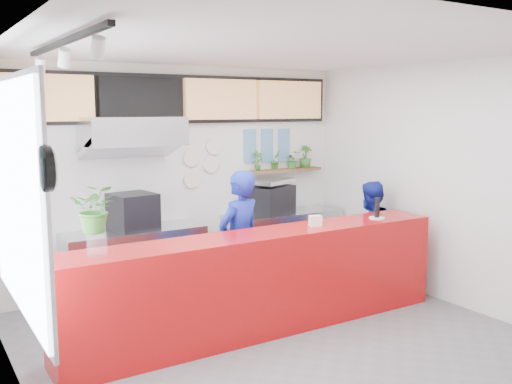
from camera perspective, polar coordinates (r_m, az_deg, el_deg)
name	(u,v)px	position (r m, az deg, el deg)	size (l,w,h in m)	color
floor	(283,343)	(6.17, 2.73, -14.82)	(5.00, 5.00, 0.00)	slate
ceiling	(285,49)	(5.70, 2.94, 14.11)	(5.00, 5.00, 0.00)	silver
wall_back	(181,176)	(7.91, -7.51, 1.56)	(5.00, 5.00, 0.00)	white
wall_left	(20,229)	(4.81, -22.54, -3.42)	(5.00, 5.00, 0.00)	white
wall_right	(451,184)	(7.44, 18.89, 0.75)	(5.00, 5.00, 0.00)	white
service_counter	(263,282)	(6.29, 0.67, -9.00)	(4.50, 0.60, 1.10)	#AF0C0D
cream_band	(180,95)	(7.85, -7.63, 9.55)	(5.00, 0.02, 0.80)	beige
prep_bench	(135,264)	(7.54, -11.99, -7.02)	(1.80, 0.60, 0.90)	#B2B5BA
panini_oven	(133,212)	(7.39, -12.20, -1.93)	(0.51, 0.51, 0.46)	black
extraction_hood	(132,131)	(7.24, -12.26, 5.98)	(1.20, 0.70, 0.35)	#B2B5BA
hood_lip	(133,147)	(7.25, -12.21, 4.40)	(1.20, 0.70, 0.08)	#B2B5BA
right_bench	(283,242)	(8.57, 2.69, -4.99)	(1.80, 0.60, 0.90)	#B2B5BA
espresso_machine	(271,200)	(8.32, 1.50, -0.78)	(0.64, 0.46, 0.41)	black
espresso_tray	(271,181)	(8.28, 1.51, 1.09)	(0.64, 0.44, 0.06)	silver
herb_shelf	(281,170)	(8.60, 2.53, 2.17)	(1.40, 0.18, 0.04)	brown
menu_board_far_left	(47,98)	(7.20, -20.21, 8.83)	(1.10, 0.10, 0.55)	tan
menu_board_mid_left	(141,99)	(7.52, -11.43, 9.14)	(1.10, 0.10, 0.55)	black
menu_board_mid_right	(221,99)	(8.00, -3.52, 9.23)	(1.10, 0.10, 0.55)	tan
menu_board_far_right	(290,100)	(8.61, 3.38, 9.17)	(1.10, 0.10, 0.55)	tan
soffit	(181,99)	(7.82, -7.53, 9.19)	(4.80, 0.04, 0.65)	black
window_pane	(16,198)	(5.07, -22.89, -0.56)	(0.04, 2.20, 1.90)	silver
window_frame	(18,198)	(5.08, -22.67, -0.54)	(0.03, 2.30, 2.00)	#B2B5BA
wall_clock_rim	(46,169)	(3.86, -20.22, 2.21)	(0.30, 0.30, 0.05)	black
wall_clock_face	(51,168)	(3.87, -19.79, 2.24)	(0.26, 0.26, 0.02)	white
track_rail	(63,42)	(4.82, -18.71, 14.01)	(0.05, 2.40, 0.04)	black
dec_plate_a	(192,158)	(7.92, -6.46, 3.41)	(0.24, 0.24, 0.03)	silver
dec_plate_b	(211,164)	(8.06, -4.52, 2.81)	(0.24, 0.24, 0.03)	silver
dec_plate_c	(192,179)	(7.95, -6.43, 1.25)	(0.24, 0.24, 0.03)	silver
dec_plate_d	(214,146)	(8.07, -4.22, 4.60)	(0.24, 0.24, 0.03)	silver
photo_frame_a	(250,138)	(8.36, -0.60, 5.44)	(0.20, 0.02, 0.25)	#598CBF
photo_frame_b	(267,137)	(8.52, 1.13, 5.49)	(0.20, 0.02, 0.25)	#598CBF
photo_frame_c	(284,137)	(8.69, 2.80, 5.54)	(0.20, 0.02, 0.25)	#598CBF
photo_frame_d	(250,155)	(8.38, -0.60, 3.73)	(0.20, 0.02, 0.25)	#598CBF
photo_frame_e	(267,154)	(8.54, 1.13, 3.82)	(0.20, 0.02, 0.25)	#598CBF
photo_frame_f	(284,153)	(8.70, 2.79, 3.90)	(0.20, 0.02, 0.25)	#598CBF
staff_center	(239,243)	(6.69, -1.67, -5.17)	(0.63, 0.41, 1.72)	#152397
staff_right	(369,234)	(7.94, 11.27, -4.16)	(0.71, 0.55, 1.45)	#152397
herb_a	(257,160)	(8.36, 0.15, 3.18)	(0.16, 0.11, 0.30)	#326D26
herb_b	(276,160)	(8.53, 1.97, 3.22)	(0.16, 0.13, 0.28)	#326D26
herb_c	(293,160)	(8.71, 3.68, 3.24)	(0.24, 0.21, 0.26)	#326D26
herb_d	(305,156)	(8.85, 4.97, 3.56)	(0.19, 0.17, 0.34)	#326D26
glass_vase	(97,245)	(5.36, -15.63, -5.08)	(0.18, 0.18, 0.22)	white
basil_vase	(95,208)	(5.29, -15.77, -1.60)	(0.40, 0.35, 0.44)	#326D26
napkin_holder	(315,221)	(6.52, 5.96, -2.89)	(0.14, 0.09, 0.12)	white
white_plate	(377,218)	(7.10, 11.99, -2.54)	(0.19, 0.19, 0.01)	white
pepper_mill	(377,207)	(7.07, 12.02, -1.52)	(0.06, 0.06, 0.24)	black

